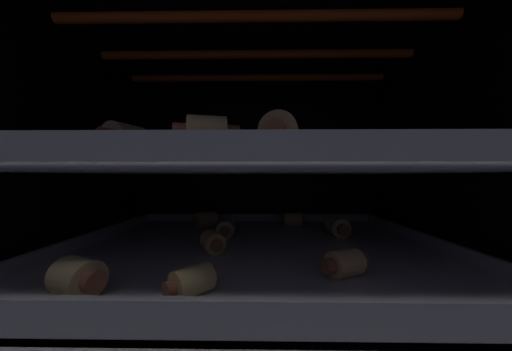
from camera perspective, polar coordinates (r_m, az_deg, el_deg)
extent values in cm
cube|color=black|center=(42.63, -0.02, -30.98)|extent=(60.99, 49.96, 1.20)
cube|color=black|center=(60.98, 0.34, -0.43)|extent=(60.99, 1.20, 41.90)
cube|color=black|center=(47.62, -38.90, -0.47)|extent=(1.20, 47.56, 41.90)
cube|color=black|center=(46.90, 39.58, -0.47)|extent=(1.20, 47.56, 41.90)
cube|color=black|center=(42.33, -0.02, 29.99)|extent=(60.99, 49.96, 1.20)
cylinder|color=#F25919|center=(33.49, -0.30, 33.46)|extent=(46.88, 1.22, 1.22)
cylinder|color=#F25919|center=(41.03, -0.02, 26.71)|extent=(46.88, 1.22, 1.22)
cylinder|color=#F25919|center=(48.97, 0.15, 22.09)|extent=(46.88, 1.22, 1.22)
cylinder|color=#B7B7BC|center=(47.65, -36.70, -14.44)|extent=(0.59, 46.60, 0.59)
cylinder|color=#B7B7BC|center=(46.98, 37.30, -14.65)|extent=(0.59, 46.60, 0.59)
cylinder|color=#B7B7BC|center=(24.15, -0.68, -29.37)|extent=(55.13, 0.59, 0.59)
cylinder|color=#B7B7BC|center=(28.77, -0.37, -24.33)|extent=(55.13, 0.59, 0.59)
cylinder|color=#B7B7BC|center=(33.56, -0.17, -20.71)|extent=(55.13, 0.59, 0.59)
cylinder|color=#B7B7BC|center=(38.46, -0.02, -18.00)|extent=(55.13, 0.59, 0.59)
cylinder|color=#B7B7BC|center=(43.41, 0.09, -15.90)|extent=(55.13, 0.59, 0.59)
cylinder|color=#B7B7BC|center=(48.42, 0.18, -14.24)|extent=(55.13, 0.59, 0.59)
cylinder|color=#B7B7BC|center=(53.45, 0.25, -12.89)|extent=(55.13, 0.59, 0.59)
cylinder|color=#B7B7BC|center=(58.52, 0.30, -11.77)|extent=(55.13, 0.59, 0.59)
cube|color=silver|center=(38.20, -0.02, -16.76)|extent=(52.20, 39.58, 1.13)
cube|color=silver|center=(19.70, -1.03, -29.19)|extent=(52.20, 0.80, 1.58)
cube|color=silver|center=(56.80, 0.29, -9.84)|extent=(52.20, 0.80, 1.58)
cube|color=silver|center=(46.06, -34.81, -12.11)|extent=(0.80, 39.58, 1.58)
cube|color=silver|center=(45.41, 35.36, -12.28)|extent=(0.80, 39.58, 1.58)
cylinder|color=#EAB27C|center=(51.69, 8.68, -10.17)|extent=(3.75, 2.93, 2.72)
cylinder|color=#9E563D|center=(51.89, 11.05, -10.13)|extent=(0.70, 1.29, 1.25)
cylinder|color=#9E563D|center=(51.57, 6.31, -10.19)|extent=(0.70, 1.29, 1.25)
cylinder|color=#D8B778|center=(42.23, -7.07, -12.27)|extent=(3.11, 3.84, 2.98)
cylinder|color=#9E563D|center=(44.50, -6.75, -11.64)|extent=(1.65, 0.96, 1.62)
cylinder|color=#9E563D|center=(39.98, -7.43, -12.96)|extent=(1.65, 0.96, 1.62)
cylinder|color=#E4B96D|center=(34.61, -10.19, -15.13)|extent=(3.98, 4.18, 2.81)
cylinder|color=#9E563D|center=(32.77, -9.22, -16.00)|extent=(1.74, 1.34, 1.60)
cylinder|color=#9E563D|center=(36.46, -11.05, -14.35)|extent=(1.74, 1.34, 1.60)
cylinder|color=#D5C479|center=(50.66, -11.81, -10.16)|extent=(4.89, 4.78, 3.10)
cylinder|color=#9E563D|center=(51.64, -9.59, -9.96)|extent=(1.36, 1.50, 1.43)
cylinder|color=#9E563D|center=(49.76, -14.11, -10.34)|extent=(1.36, 1.50, 1.43)
cylinder|color=#ECC776|center=(23.56, -14.78, -22.90)|extent=(4.11, 4.17, 2.48)
cylinder|color=#9E563D|center=(24.64, -10.36, -21.85)|extent=(1.50, 1.46, 1.32)
cylinder|color=#9E563D|center=(22.61, -19.67, -23.91)|extent=(1.50, 1.46, 1.32)
cylinder|color=#DABC79|center=(27.37, -36.46, -18.74)|extent=(4.48, 4.36, 3.24)
cylinder|color=#9E563D|center=(29.19, -38.63, -17.53)|extent=(1.54, 2.05, 1.86)
cylinder|color=#9E563D|center=(25.60, -33.95, -20.08)|extent=(1.54, 2.05, 1.86)
cylinder|color=#D7B77F|center=(44.71, 18.67, -11.40)|extent=(3.54, 4.10, 3.25)
cylinder|color=#9E563D|center=(46.93, 17.52, -10.87)|extent=(1.91, 1.15, 1.83)
cylinder|color=#9E563D|center=(42.51, 19.95, -11.99)|extent=(1.91, 1.15, 1.83)
cylinder|color=#EBBA7E|center=(28.07, 20.24, -18.86)|extent=(4.09, 3.83, 2.69)
cylinder|color=#9E563D|center=(26.68, 16.76, -19.88)|extent=(1.59, 1.79, 1.48)
cylinder|color=#9E563D|center=(29.56, 23.35, -17.88)|extent=(1.59, 1.79, 1.48)
cylinder|color=#B7B7BC|center=(46.17, -36.67, 0.71)|extent=(0.51, 46.60, 0.51)
cylinder|color=#B7B7BC|center=(45.48, 37.28, 0.73)|extent=(0.51, 46.60, 0.51)
cylinder|color=#B7B7BC|center=(15.27, -1.28, 2.37)|extent=(55.13, 0.51, 0.51)
cylinder|color=#B7B7BC|center=(19.14, -0.84, 1.86)|extent=(55.13, 0.51, 0.51)
cylinder|color=#B7B7BC|center=(23.02, -0.55, 1.52)|extent=(55.13, 0.51, 0.51)
cylinder|color=#B7B7BC|center=(26.91, -0.34, 1.28)|extent=(55.13, 0.51, 0.51)
cylinder|color=#B7B7BC|center=(30.79, -0.19, 1.10)|extent=(55.13, 0.51, 0.51)
cylinder|color=#B7B7BC|center=(34.67, -0.07, 0.96)|extent=(55.13, 0.51, 0.51)
cylinder|color=#B7B7BC|center=(38.55, 0.02, 0.85)|extent=(55.13, 0.51, 0.51)
cylinder|color=#B7B7BC|center=(42.44, 0.10, 0.76)|extent=(55.13, 0.51, 0.51)
cylinder|color=#B7B7BC|center=(46.32, 0.17, 0.68)|extent=(55.13, 0.51, 0.51)
cylinder|color=#B7B7BC|center=(50.20, 0.22, 0.62)|extent=(55.13, 0.51, 0.51)
cylinder|color=#B7B7BC|center=(54.09, 0.27, 0.56)|extent=(55.13, 0.51, 0.51)
cylinder|color=#B7B7BC|center=(57.97, 0.31, 0.51)|extent=(55.13, 0.51, 0.51)
cube|color=silver|center=(36.64, -0.02, 2.22)|extent=(52.20, 39.58, 1.18)
cube|color=silver|center=(17.43, -1.03, 8.69)|extent=(52.20, 0.80, 1.15)
cube|color=silver|center=(56.06, 0.29, 2.59)|extent=(52.20, 0.80, 1.15)
cube|color=silver|center=(45.13, -34.79, 3.28)|extent=(0.80, 39.58, 1.15)
cube|color=silver|center=(44.48, 35.34, 3.33)|extent=(0.80, 39.58, 1.15)
cylinder|color=#EABA79|center=(30.78, 13.66, 6.29)|extent=(4.13, 4.30, 2.69)
cylinder|color=#9E563D|center=(32.36, 10.68, 5.97)|extent=(1.78, 1.74, 1.34)
cylinder|color=#9E563D|center=(29.29, 16.96, 6.62)|extent=(1.78, 1.74, 1.34)
cylinder|color=#E9BE73|center=(49.97, -24.32, 3.98)|extent=(3.15, 3.03, 2.97)
cylinder|color=#9E563D|center=(51.84, -23.51, 3.83)|extent=(1.65, 1.26, 1.58)
cylinder|color=#9E563D|center=(48.12, -25.20, 4.14)|extent=(1.65, 1.26, 1.58)
cylinder|color=#E7B37F|center=(53.59, -20.29, 3.75)|extent=(3.87, 4.54, 3.06)
cylinder|color=#9E563D|center=(51.33, -20.65, 3.92)|extent=(1.57, 0.94, 1.47)
cylinder|color=#9E563D|center=(55.85, -19.95, 3.59)|extent=(1.57, 0.94, 1.47)
cylinder|color=#E6BB7E|center=(42.17, 20.35, 5.03)|extent=(4.66, 4.65, 3.39)
cylinder|color=#9E563D|center=(41.84, 23.28, 5.07)|extent=(1.58, 1.84, 1.59)
cylinder|color=#9E563D|center=(42.61, 17.47, 4.97)|extent=(1.58, 1.84, 1.59)
cylinder|color=#ECBF79|center=(33.92, -15.45, 5.85)|extent=(4.20, 3.72, 2.88)
cylinder|color=#9E563D|center=(34.04, -19.33, 5.84)|extent=(1.40, 1.79, 1.58)
cylinder|color=#9E563D|center=(33.95, -11.55, 5.85)|extent=(1.40, 1.79, 1.58)
cylinder|color=#E3B986|center=(49.19, 15.91, 4.19)|extent=(4.21, 4.07, 3.23)
cylinder|color=#9E563D|center=(50.85, 16.46, 4.05)|extent=(1.63, 1.34, 1.52)
cylinder|color=#9E563D|center=(47.55, 15.33, 4.34)|extent=(1.63, 1.34, 1.52)
cylinder|color=#EBBC86|center=(28.43, -28.56, 7.44)|extent=(4.25, 4.27, 3.29)
cylinder|color=#9E563D|center=(29.84, -25.36, 7.08)|extent=(1.96, 1.53, 1.72)
cylinder|color=#9E563D|center=(27.12, -32.08, 7.81)|extent=(1.96, 1.53, 1.72)
cylinder|color=#E9BD7D|center=(20.72, -11.51, 9.74)|extent=(3.72, 3.54, 2.91)
cylinder|color=#9E563D|center=(20.81, -17.46, 9.70)|extent=(1.42, 1.75, 1.54)
cylinder|color=#9E563D|center=(20.84, -5.57, 9.67)|extent=(1.42, 1.75, 1.54)
cylinder|color=#EBBB77|center=(21.03, 5.64, 10.00)|extent=(3.78, 3.58, 3.21)
cylinder|color=#9E563D|center=(19.04, 4.77, 11.08)|extent=(1.72, 1.44, 1.51)
cylinder|color=#9E563D|center=(23.02, 6.35, 9.12)|extent=(1.72, 1.44, 1.51)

